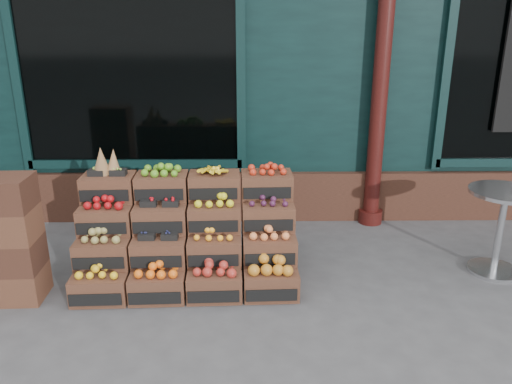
{
  "coord_description": "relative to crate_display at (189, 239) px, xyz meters",
  "views": [
    {
      "loc": [
        -0.25,
        -3.55,
        2.29
      ],
      "look_at": [
        -0.2,
        0.7,
        0.85
      ],
      "focal_mm": 35.0,
      "sensor_mm": 36.0,
      "label": 1
    }
  ],
  "objects": [
    {
      "name": "ground",
      "position": [
        0.83,
        -0.72,
        -0.38
      ],
      "size": [
        60.0,
        60.0,
        0.0
      ],
      "primitive_type": "plane",
      "color": "#444447",
      "rests_on": "ground"
    },
    {
      "name": "shop_facade",
      "position": [
        0.83,
        4.39,
        2.02
      ],
      "size": [
        12.0,
        6.24,
        4.8
      ],
      "color": "black",
      "rests_on": "ground"
    },
    {
      "name": "crate_display",
      "position": [
        0.0,
        0.0,
        0.0
      ],
      "size": [
        1.99,
        1.02,
        1.23
      ],
      "rotation": [
        0.0,
        0.0,
        0.04
      ],
      "color": "#4E2D1F",
      "rests_on": "ground"
    },
    {
      "name": "spare_crates",
      "position": [
        -1.51,
        -0.38,
        0.18
      ],
      "size": [
        0.57,
        0.4,
        1.11
      ],
      "rotation": [
        0.0,
        0.0,
        0.04
      ],
      "color": "#4E2D1F",
      "rests_on": "ground"
    },
    {
      "name": "bistro_table",
      "position": [
        2.94,
        0.04,
        0.14
      ],
      "size": [
        0.66,
        0.66,
        0.83
      ],
      "rotation": [
        0.0,
        0.0,
        0.32
      ],
      "color": "silver",
      "rests_on": "ground"
    },
    {
      "name": "shopkeeper",
      "position": [
        -1.24,
        2.0,
        0.57
      ],
      "size": [
        0.8,
        0.64,
        1.9
      ],
      "primitive_type": "imported",
      "rotation": [
        0.0,
        0.0,
        3.45
      ],
      "color": "#17522B",
      "rests_on": "ground"
    }
  ]
}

